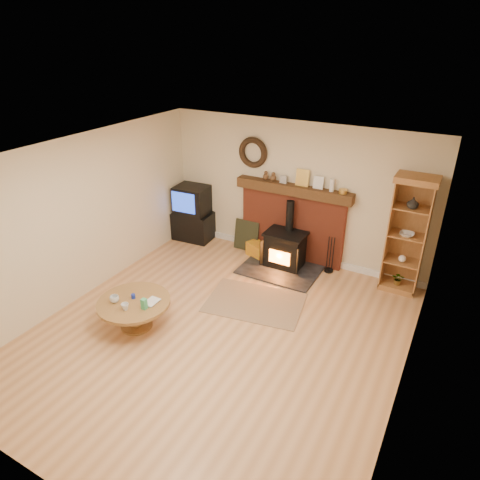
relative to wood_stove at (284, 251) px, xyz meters
The scene contains 11 objects.
ground 2.29m from the wood_stove, 91.04° to the right, with size 5.50×5.50×0.00m, color #BB804E.
room_shell 2.58m from the wood_stove, 91.56° to the right, with size 5.02×5.52×2.61m.
chimney_breast 0.62m from the wood_stove, 95.75° to the left, with size 2.20×0.22×1.78m.
wood_stove is the anchor object (origin of this frame).
area_rug 1.35m from the wood_stove, 86.83° to the right, with size 1.53×1.05×0.01m, color brown.
tv_unit 2.17m from the wood_stove, behind, with size 0.82×0.61×1.15m.
curio_cabinet 2.13m from the wood_stove, ahead, with size 0.64×0.46×2.00m.
firelog_box 0.64m from the wood_stove, 167.64° to the left, with size 0.44×0.27×0.27m, color yellow.
leaning_painting 0.98m from the wood_stove, 163.36° to the left, with size 0.51×0.03×0.61m, color black.
fire_tools 0.85m from the wood_stove, 16.10° to the left, with size 0.16×0.16×0.70m.
coffee_table 2.97m from the wood_stove, 113.86° to the right, with size 1.06×1.06×0.61m.
Camera 1 is at (2.68, -4.20, 3.99)m, focal length 32.00 mm.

